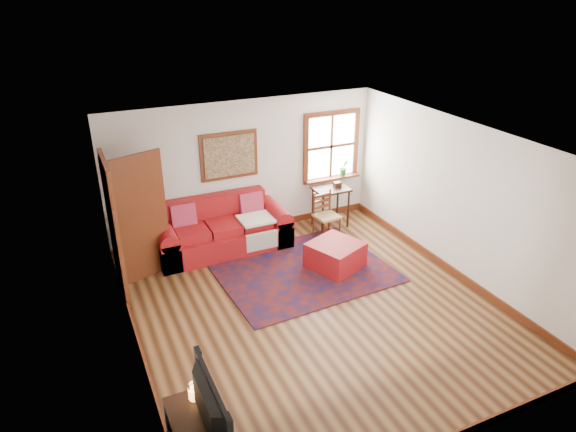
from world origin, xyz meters
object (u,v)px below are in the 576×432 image
red_leather_sofa (222,233)px  red_ottoman (335,255)px  side_table (331,194)px  ladder_back_chair (325,214)px

red_leather_sofa → red_ottoman: size_ratio=3.07×
red_ottoman → side_table: 1.63m
side_table → ladder_back_chair: ladder_back_chair is taller
red_leather_sofa → side_table: size_ratio=2.99×
red_leather_sofa → red_ottoman: red_leather_sofa is taller
red_ottoman → red_leather_sofa: bearing=114.5°
red_leather_sofa → side_table: 2.21m
red_leather_sofa → ladder_back_chair: size_ratio=2.63×
red_ottoman → ladder_back_chair: (0.36, 1.03, 0.26)m
side_table → red_leather_sofa: bearing=-179.9°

